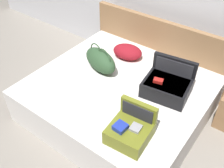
{
  "coord_description": "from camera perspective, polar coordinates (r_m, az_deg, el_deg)",
  "views": [
    {
      "loc": [
        1.4,
        -1.62,
        2.54
      ],
      "look_at": [
        0.0,
        0.26,
        0.58
      ],
      "focal_mm": 41.73,
      "sensor_mm": 36.0,
      "label": 1
    }
  ],
  "objects": [
    {
      "name": "ground_plane",
      "position": [
        3.32,
        -2.71,
        -10.04
      ],
      "size": [
        12.0,
        12.0,
        0.0
      ],
      "primitive_type": "plane",
      "color": "gray"
    },
    {
      "name": "bed",
      "position": [
        3.37,
        1.45,
        -3.22
      ],
      "size": [
        2.07,
        1.89,
        0.48
      ],
      "primitive_type": "cube",
      "color": "silver",
      "rests_on": "ground"
    },
    {
      "name": "headboard",
      "position": [
        3.91,
        10.05,
        7.32
      ],
      "size": [
        2.12,
        0.08,
        0.95
      ],
      "primitive_type": "cube",
      "color": "olive",
      "rests_on": "ground"
    },
    {
      "name": "hard_case_large",
      "position": [
        3.08,
        12.05,
        -0.22
      ],
      "size": [
        0.57,
        0.5,
        0.39
      ],
      "rotation": [
        0.0,
        0.0,
        0.13
      ],
      "color": "black",
      "rests_on": "bed"
    },
    {
      "name": "hard_case_medium",
      "position": [
        2.55,
        4.0,
        -10.03
      ],
      "size": [
        0.42,
        0.43,
        0.34
      ],
      "rotation": [
        0.0,
        0.0,
        0.09
      ],
      "color": "olive",
      "rests_on": "bed"
    },
    {
      "name": "duffel_bag",
      "position": [
        3.36,
        -2.55,
        5.23
      ],
      "size": [
        0.59,
        0.39,
        0.35
      ],
      "rotation": [
        0.0,
        0.0,
        -0.27
      ],
      "color": "#2D4C2D",
      "rests_on": "bed"
    },
    {
      "name": "pillow_near_headboard",
      "position": [
        3.64,
        3.43,
        7.07
      ],
      "size": [
        0.45,
        0.36,
        0.18
      ],
      "primitive_type": "ellipsoid",
      "rotation": [
        0.0,
        0.0,
        0.15
      ],
      "color": "maroon",
      "rests_on": "bed"
    }
  ]
}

